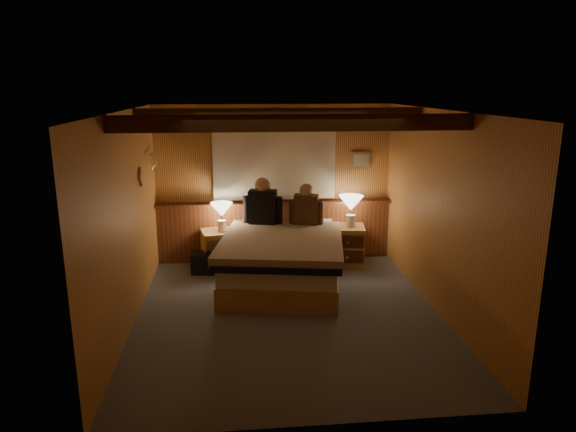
{
  "coord_description": "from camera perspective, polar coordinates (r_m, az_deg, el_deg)",
  "views": [
    {
      "loc": [
        -0.58,
        -5.65,
        2.67
      ],
      "look_at": [
        0.04,
        0.4,
        1.11
      ],
      "focal_mm": 32.0,
      "sensor_mm": 36.0,
      "label": 1
    }
  ],
  "objects": [
    {
      "name": "ceiling",
      "position": [
        5.69,
        0.02,
        11.62
      ],
      "size": [
        4.2,
        4.2,
        0.0
      ],
      "primitive_type": "plane",
      "rotation": [
        3.14,
        0.0,
        0.0
      ],
      "color": "tan",
      "rests_on": "wall_back"
    },
    {
      "name": "lamp_right",
      "position": [
        7.75,
        7.01,
        1.23
      ],
      "size": [
        0.37,
        0.37,
        0.48
      ],
      "color": "white",
      "rests_on": "nightstand_right"
    },
    {
      "name": "nightstand_left",
      "position": [
        7.77,
        -7.52,
        -3.66
      ],
      "size": [
        0.61,
        0.57,
        0.57
      ],
      "rotation": [
        0.0,
        0.0,
        0.21
      ],
      "color": "#A88447",
      "rests_on": "floor"
    },
    {
      "name": "lamp_left",
      "position": [
        7.59,
        -7.38,
        0.52
      ],
      "size": [
        0.33,
        0.33,
        0.43
      ],
      "color": "white",
      "rests_on": "nightstand_left"
    },
    {
      "name": "wall_front",
      "position": [
        3.89,
        3.21,
        -7.87
      ],
      "size": [
        3.6,
        0.0,
        3.6
      ],
      "primitive_type": "plane",
      "rotation": [
        -1.57,
        0.0,
        0.0
      ],
      "color": "#DDA04F",
      "rests_on": "floor"
    },
    {
      "name": "duffel_bag",
      "position": [
        7.63,
        -8.76,
        -5.08
      ],
      "size": [
        0.52,
        0.34,
        0.36
      ],
      "rotation": [
        0.0,
        0.0,
        -0.09
      ],
      "color": "black",
      "rests_on": "floor"
    },
    {
      "name": "nightstand_right",
      "position": [
        7.93,
        6.5,
        -3.19
      ],
      "size": [
        0.6,
        0.55,
        0.59
      ],
      "rotation": [
        0.0,
        0.0,
        -0.15
      ],
      "color": "#A88447",
      "rests_on": "floor"
    },
    {
      "name": "wall_left",
      "position": [
        5.97,
        -17.45,
        -0.59
      ],
      "size": [
        0.0,
        4.2,
        4.2
      ],
      "primitive_type": "plane",
      "rotation": [
        1.57,
        0.0,
        1.57
      ],
      "color": "#DDA04F",
      "rests_on": "floor"
    },
    {
      "name": "coat_rail",
      "position": [
        7.39,
        -14.75,
        6.07
      ],
      "size": [
        0.05,
        0.55,
        0.24
      ],
      "color": "white",
      "rests_on": "wall_left"
    },
    {
      "name": "wall_right",
      "position": [
        6.31,
        16.51,
        0.26
      ],
      "size": [
        0.0,
        4.2,
        4.2
      ],
      "primitive_type": "plane",
      "rotation": [
        1.57,
        0.0,
        -1.57
      ],
      "color": "#DDA04F",
      "rests_on": "floor"
    },
    {
      "name": "wainscot",
      "position": [
        8.01,
        -1.47,
        -1.49
      ],
      "size": [
        3.6,
        0.23,
        0.94
      ],
      "color": "brown",
      "rests_on": "wall_back"
    },
    {
      "name": "wall_back",
      "position": [
        7.91,
        -1.54,
        3.62
      ],
      "size": [
        3.6,
        0.0,
        3.6
      ],
      "primitive_type": "plane",
      "rotation": [
        1.57,
        0.0,
        0.0
      ],
      "color": "#DDA04F",
      "rests_on": "floor"
    },
    {
      "name": "framed_print",
      "position": [
        8.05,
        8.14,
        6.19
      ],
      "size": [
        0.3,
        0.04,
        0.25
      ],
      "color": "#AC7E56",
      "rests_on": "wall_back"
    },
    {
      "name": "ceiling_beams",
      "position": [
        5.84,
        -0.14,
        10.81
      ],
      "size": [
        3.6,
        1.65,
        0.16
      ],
      "color": "#3E200F",
      "rests_on": "ceiling"
    },
    {
      "name": "floor",
      "position": [
        6.28,
        0.02,
        -10.83
      ],
      "size": [
        4.2,
        4.2,
        0.0
      ],
      "primitive_type": "plane",
      "color": "#505760",
      "rests_on": "ground"
    },
    {
      "name": "curtain_window",
      "position": [
        7.79,
        -1.52,
        5.85
      ],
      "size": [
        2.18,
        0.09,
        1.11
      ],
      "color": "#3E200F",
      "rests_on": "wall_back"
    },
    {
      "name": "person_left",
      "position": [
        7.51,
        -2.83,
        1.28
      ],
      "size": [
        0.57,
        0.31,
        0.71
      ],
      "rotation": [
        0.0,
        0.0,
        -0.23
      ],
      "color": "black",
      "rests_on": "bed"
    },
    {
      "name": "person_right",
      "position": [
        7.49,
        2.04,
        0.96
      ],
      "size": [
        0.5,
        0.28,
        0.62
      ],
      "rotation": [
        0.0,
        0.0,
        -0.24
      ],
      "color": "#482F1D",
      "rests_on": "bed"
    },
    {
      "name": "bed",
      "position": [
        7.03,
        -0.63,
        -4.83
      ],
      "size": [
        1.88,
        2.28,
        0.7
      ],
      "rotation": [
        0.0,
        0.0,
        -0.17
      ],
      "color": "#A88447",
      "rests_on": "floor"
    }
  ]
}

